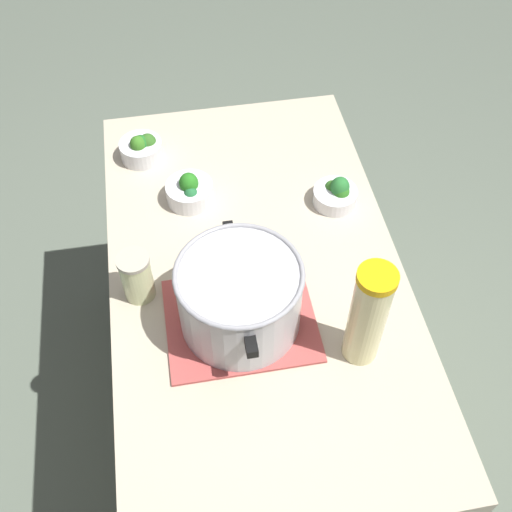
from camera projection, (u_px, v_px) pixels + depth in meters
ground_plane at (256, 412)px, 2.24m from camera, size 8.00×8.00×0.00m
counter_slab at (256, 353)px, 1.91m from camera, size 1.30×0.73×0.86m
dish_cloth at (241, 320)px, 1.47m from camera, size 0.29×0.35×0.01m
cooking_pot at (240, 296)px, 1.39m from camera, size 0.35×0.29×0.19m
lemonade_pitcher at (368, 316)px, 1.31m from camera, size 0.08×0.08×0.29m
mason_jar at (137, 276)px, 1.47m from camera, size 0.08×0.08×0.14m
broccoli_bowl_front at (190, 191)px, 1.69m from camera, size 0.13×0.13×0.09m
broccoli_bowl_center at (336, 194)px, 1.69m from camera, size 0.12×0.12×0.09m
broccoli_bowl_back at (142, 148)px, 1.80m from camera, size 0.12×0.12×0.08m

